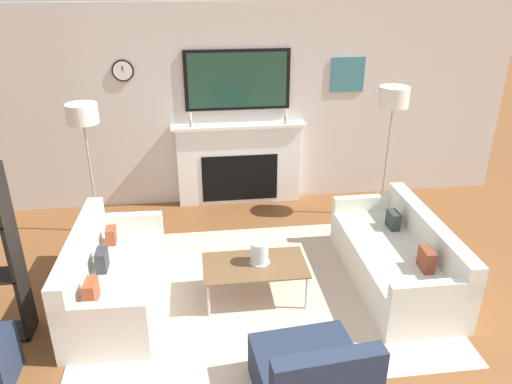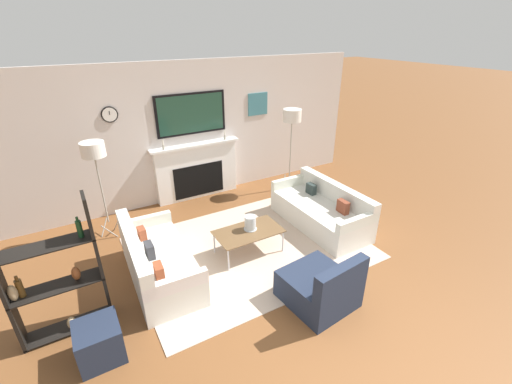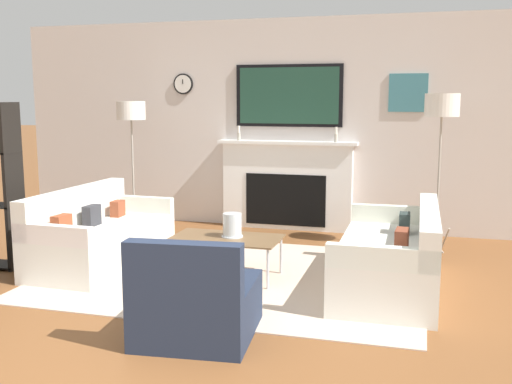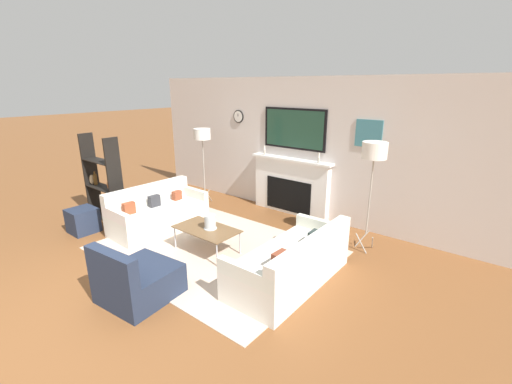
{
  "view_description": "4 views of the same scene",
  "coord_description": "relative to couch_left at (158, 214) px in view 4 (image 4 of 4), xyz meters",
  "views": [
    {
      "loc": [
        -0.58,
        -1.8,
        3.11
      ],
      "look_at": [
        0.01,
        2.86,
        0.96
      ],
      "focal_mm": 35.0,
      "sensor_mm": 36.0,
      "label": 1
    },
    {
      "loc": [
        -2.22,
        -1.56,
        3.23
      ],
      "look_at": [
        0.31,
        2.79,
        0.79
      ],
      "focal_mm": 24.0,
      "sensor_mm": 36.0,
      "label": 2
    },
    {
      "loc": [
        1.7,
        -2.86,
        1.69
      ],
      "look_at": [
        0.09,
        2.85,
        0.76
      ],
      "focal_mm": 42.0,
      "sensor_mm": 36.0,
      "label": 3
    },
    {
      "loc": [
        3.63,
        -1.01,
        2.55
      ],
      "look_at": [
        0.35,
        3.09,
        0.9
      ],
      "focal_mm": 24.0,
      "sensor_mm": 36.0,
      "label": 4
    }
  ],
  "objects": [
    {
      "name": "ground_plane",
      "position": [
        1.47,
        -2.46,
        -0.28
      ],
      "size": [
        60.0,
        60.0,
        0.0
      ],
      "primitive_type": "plane",
      "color": "brown"
    },
    {
      "name": "fireplace_wall",
      "position": [
        1.48,
        2.29,
        0.95
      ],
      "size": [
        7.58,
        0.28,
        2.7
      ],
      "color": "silver",
      "rests_on": "ground_plane"
    },
    {
      "name": "area_rug",
      "position": [
        1.47,
        -0.0,
        -0.27
      ],
      "size": [
        3.55,
        2.66,
        0.01
      ],
      "color": "beige",
      "rests_on": "ground_plane"
    },
    {
      "name": "couch_left",
      "position": [
        0.0,
        0.0,
        0.0
      ],
      "size": [
        0.84,
        1.75,
        0.78
      ],
      "color": "silver",
      "rests_on": "ground_plane"
    },
    {
      "name": "couch_right",
      "position": [
        2.94,
        -0.0,
        -0.01
      ],
      "size": [
        0.86,
        1.88,
        0.74
      ],
      "color": "silver",
      "rests_on": "ground_plane"
    },
    {
      "name": "armchair",
      "position": [
        1.66,
        -1.51,
        -0.03
      ],
      "size": [
        0.87,
        0.91,
        0.77
      ],
      "color": "#222B41",
      "rests_on": "ground_plane"
    },
    {
      "name": "coffee_table",
      "position": [
        1.41,
        -0.09,
        0.09
      ],
      "size": [
        1.03,
        0.59,
        0.39
      ],
      "color": "brown",
      "rests_on": "ground_plane"
    },
    {
      "name": "hurricane_candle",
      "position": [
        1.46,
        -0.06,
        0.22
      ],
      "size": [
        0.21,
        0.21,
        0.23
      ],
      "color": "silver",
      "rests_on": "coffee_table"
    },
    {
      "name": "floor_lamp_left",
      "position": [
        -0.39,
        1.55,
        1.23
      ],
      "size": [
        0.36,
        0.36,
        1.66
      ],
      "color": "#9E998E",
      "rests_on": "ground_plane"
    },
    {
      "name": "floor_lamp_right",
      "position": [
        3.34,
        1.55,
        1.31
      ],
      "size": [
        0.37,
        0.37,
        1.75
      ],
      "color": "#9E998E",
      "rests_on": "ground_plane"
    },
    {
      "name": "shelf_unit",
      "position": [
        -1.17,
        -0.36,
        0.48
      ],
      "size": [
        0.96,
        0.28,
        1.65
      ],
      "color": "black",
      "rests_on": "ground_plane"
    },
    {
      "name": "ottoman",
      "position": [
        -0.89,
        -0.96,
        -0.06
      ],
      "size": [
        0.45,
        0.45,
        0.44
      ],
      "color": "#222B41",
      "rests_on": "ground_plane"
    }
  ]
}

